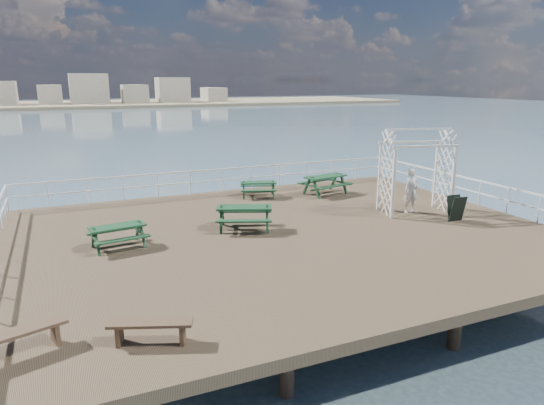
% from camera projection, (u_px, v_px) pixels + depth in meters
% --- Properties ---
extents(ground, '(18.00, 14.00, 0.30)m').
position_uv_depth(ground, '(284.00, 237.00, 16.58)').
color(ground, brown).
rests_on(ground, ground).
extents(sea_backdrop, '(300.00, 300.00, 9.20)m').
position_uv_depth(sea_backdrop, '(128.00, 100.00, 140.60)').
color(sea_backdrop, '#456375').
rests_on(sea_backdrop, ground).
extents(railing, '(17.77, 13.76, 1.10)m').
position_uv_depth(railing, '(254.00, 192.00, 18.59)').
color(railing, silver).
rests_on(railing, ground).
extents(picnic_table_a, '(1.82, 1.55, 0.80)m').
position_uv_depth(picnic_table_a, '(118.00, 232.00, 14.94)').
color(picnic_table_a, '#153923').
rests_on(picnic_table_a, ground).
extents(picnic_table_b, '(1.90, 1.72, 0.76)m').
position_uv_depth(picnic_table_b, '(258.00, 186.00, 21.50)').
color(picnic_table_b, '#153923').
rests_on(picnic_table_b, ground).
extents(picnic_table_c, '(2.27, 1.98, 0.96)m').
position_uv_depth(picnic_table_c, '(326.00, 181.00, 21.98)').
color(picnic_table_c, '#153923').
rests_on(picnic_table_c, ground).
extents(picnic_table_d, '(2.33, 2.13, 0.92)m').
position_uv_depth(picnic_table_d, '(244.00, 213.00, 16.78)').
color(picnic_table_d, '#153923').
rests_on(picnic_table_d, ground).
extents(flat_bench_near, '(1.78, 0.92, 0.50)m').
position_uv_depth(flat_bench_near, '(18.00, 337.00, 9.10)').
color(flat_bench_near, brown).
rests_on(flat_bench_near, ground).
extents(flat_bench_far, '(1.68, 0.96, 0.47)m').
position_uv_depth(flat_bench_far, '(151.00, 327.00, 9.50)').
color(flat_bench_far, brown).
rests_on(flat_bench_far, ground).
extents(trellis_arbor, '(2.89, 1.97, 3.28)m').
position_uv_depth(trellis_arbor, '(416.00, 176.00, 18.77)').
color(trellis_arbor, silver).
rests_on(trellis_arbor, ground).
extents(sandwich_board, '(0.61, 0.47, 0.96)m').
position_uv_depth(sandwich_board, '(456.00, 209.00, 17.79)').
color(sandwich_board, black).
rests_on(sandwich_board, ground).
extents(person, '(0.66, 0.46, 1.73)m').
position_uv_depth(person, '(411.00, 191.00, 18.87)').
color(person, white).
rests_on(person, ground).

